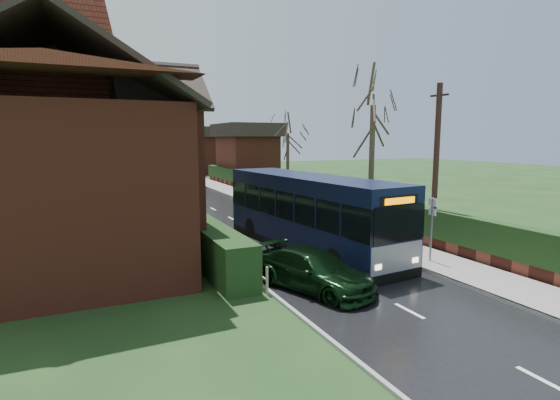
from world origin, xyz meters
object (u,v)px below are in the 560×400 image
car_green (313,270)px  telegraph_pole (436,167)px  car_silver (180,207)px  brick_house (68,152)px  bus (309,213)px  bus_stop_sign (432,220)px

car_green → telegraph_pole: (7.40, 2.40, 3.02)m
car_silver → telegraph_pole: bearing=-69.9°
brick_house → bus: size_ratio=1.32×
car_silver → bus_stop_sign: (6.80, -14.29, 1.08)m
telegraph_pole → bus: bearing=150.6°
brick_house → bus: (9.54, -3.27, -2.74)m
bus → brick_house: bearing=155.6°
bus_stop_sign → telegraph_pole: telegraph_pole is taller
bus_stop_sign → bus: bearing=129.2°
car_silver → car_green: (1.20, -14.92, -0.02)m
car_silver → car_green: size_ratio=0.88×
car_silver → telegraph_pole: size_ratio=0.54×
car_silver → bus: bearing=-84.9°
brick_house → bus: brick_house is taller
bus → telegraph_pole: size_ratio=1.52×
bus → telegraph_pole: (5.00, -2.33, 2.04)m
bus_stop_sign → car_silver: bearing=116.7°
brick_house → telegraph_pole: bearing=-21.1°
telegraph_pole → brick_house: bearing=154.5°
brick_house → bus: 10.45m
brick_house → telegraph_pole: brick_house is taller
brick_house → telegraph_pole: 15.59m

